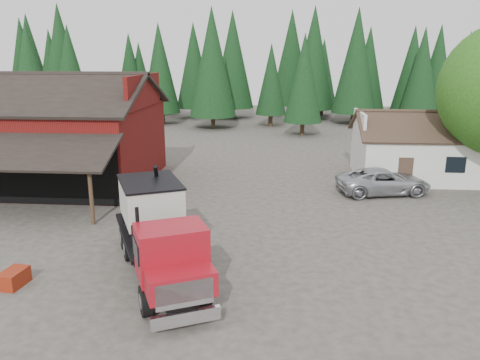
{
  "coord_description": "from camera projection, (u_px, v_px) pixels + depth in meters",
  "views": [
    {
      "loc": [
        3.51,
        -19.2,
        8.16
      ],
      "look_at": [
        1.55,
        4.5,
        1.8
      ],
      "focal_mm": 35.0,
      "sensor_mm": 36.0,
      "label": 1
    }
  ],
  "objects": [
    {
      "name": "near_pine_d",
      "position": [
        212.0,
        62.0,
        52.01
      ],
      "size": [
        5.28,
        5.28,
        13.4
      ],
      "color": "#382619",
      "rests_on": "ground"
    },
    {
      "name": "red_barn",
      "position": [
        56.0,
        142.0,
        30.58
      ],
      "size": [
        12.8,
        13.63,
        7.18
      ],
      "color": "maroon",
      "rests_on": "ground"
    },
    {
      "name": "feed_truck",
      "position": [
        158.0,
        229.0,
        17.61
      ],
      "size": [
        5.64,
        8.72,
        3.86
      ],
      "rotation": [
        0.0,
        0.0,
        0.43
      ],
      "color": "black",
      "rests_on": "ground"
    },
    {
      "name": "conifer_backdrop",
      "position": [
        252.0,
        119.0,
        61.3
      ],
      "size": [
        76.0,
        16.0,
        16.0
      ],
      "primitive_type": null,
      "color": "black",
      "rests_on": "ground"
    },
    {
      "name": "equip_box",
      "position": [
        14.0,
        278.0,
        17.03
      ],
      "size": [
        0.82,
        1.17,
        0.6
      ],
      "primitive_type": "cube",
      "rotation": [
        0.0,
        0.0,
        -0.12
      ],
      "color": "maroon",
      "rests_on": "ground"
    },
    {
      "name": "near_pine_a",
      "position": [
        30.0,
        73.0,
        47.93
      ],
      "size": [
        4.4,
        4.4,
        11.4
      ],
      "color": "#382619",
      "rests_on": "ground"
    },
    {
      "name": "ground",
      "position": [
        197.0,
        244.0,
        20.87
      ],
      "size": [
        120.0,
        120.0,
        0.0
      ],
      "primitive_type": "plane",
      "color": "#413B33",
      "rests_on": "ground"
    },
    {
      "name": "silver_car",
      "position": [
        383.0,
        181.0,
        28.3
      ],
      "size": [
        5.95,
        3.62,
        1.54
      ],
      "primitive_type": "imported",
      "rotation": [
        0.0,
        0.0,
        1.77
      ],
      "color": "#B2B4BB",
      "rests_on": "ground"
    },
    {
      "name": "near_pine_b",
      "position": [
        304.0,
        78.0,
        47.75
      ],
      "size": [
        3.96,
        3.96,
        10.4
      ],
      "color": "#382619",
      "rests_on": "ground"
    },
    {
      "name": "farmhouse",
      "position": [
        417.0,
        153.0,
        31.91
      ],
      "size": [
        8.6,
        6.42,
        4.65
      ],
      "color": "silver",
      "rests_on": "ground"
    }
  ]
}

